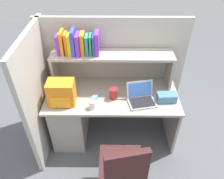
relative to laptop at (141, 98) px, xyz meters
name	(u,v)px	position (x,y,z in m)	size (l,w,h in m)	color
ground_plane	(112,134)	(-0.34, 0.11, -0.78)	(8.00, 8.00, 0.00)	#595B60
desk	(82,113)	(-0.73, 0.11, -0.38)	(1.60, 0.70, 0.73)	#AAA093
cubicle_partition_rear	(112,74)	(-0.34, 0.49, -0.01)	(1.84, 0.05, 1.55)	#B2ADA0
cubicle_partition_left	(41,94)	(-1.19, 0.06, -0.01)	(0.05, 1.06, 1.55)	#B2ADA0
overhead_hutch	(112,61)	(-0.34, 0.31, 0.30)	(1.44, 0.28, 0.45)	gray
reference_books_on_shelf	(78,44)	(-0.72, 0.31, 0.53)	(0.47, 0.19, 0.29)	purple
laptop	(141,98)	(0.00, 0.00, 0.00)	(0.36, 0.32, 0.22)	#B7BABF
backpack	(61,93)	(-0.91, -0.02, 0.09)	(0.30, 0.23, 0.28)	orange
computer_mouse	(95,97)	(-0.54, 0.05, -0.03)	(0.06, 0.10, 0.03)	#7299C6
paper_cup	(92,105)	(-0.56, -0.12, 0.00)	(0.08, 0.08, 0.10)	white
tissue_box	(167,97)	(0.30, 0.01, 0.00)	(0.22, 0.12, 0.10)	teal
snack_canister	(114,94)	(-0.32, 0.05, 0.02)	(0.10, 0.10, 0.14)	maroon
office_chair	(122,173)	(-0.23, -0.73, -0.39)	(0.52, 0.53, 0.93)	black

